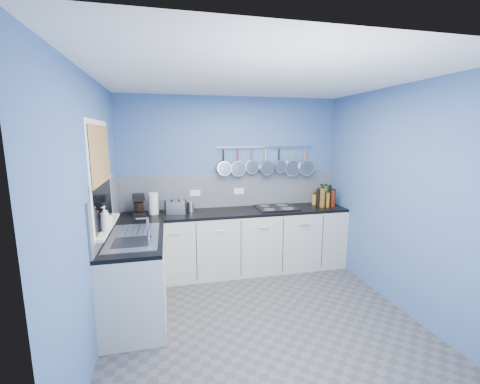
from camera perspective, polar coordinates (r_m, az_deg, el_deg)
name	(u,v)px	position (r m, az deg, el deg)	size (l,w,h in m)	color
floor	(260,316)	(3.73, 3.59, -21.49)	(3.20, 3.00, 0.02)	#47474C
ceiling	(263,76)	(3.22, 4.13, 20.17)	(3.20, 3.00, 0.02)	white
wall_back	(232,183)	(4.69, -1.50, 1.63)	(3.20, 0.02, 2.50)	#40619B
wall_front	(338,260)	(1.92, 17.27, -11.72)	(3.20, 0.02, 2.50)	#40619B
wall_left	(93,213)	(3.19, -25.08, -3.46)	(0.02, 3.00, 2.50)	#40619B
wall_right	(396,198)	(4.02, 26.39, -0.90)	(0.02, 3.00, 2.50)	#40619B
backsplash_back	(232,190)	(4.69, -1.44, 0.39)	(3.20, 0.02, 0.50)	gray
backsplash_left	(108,209)	(3.78, -22.80, -2.82)	(0.02, 1.80, 0.50)	gray
cabinet_run_back	(236,242)	(4.60, -0.67, -9.10)	(3.20, 0.60, 0.86)	beige
worktop_back	(236,212)	(4.47, -0.68, -3.64)	(3.20, 0.60, 0.04)	black
cabinet_run_left	(136,279)	(3.69, -18.24, -14.69)	(0.60, 1.20, 0.86)	beige
worktop_left	(134,239)	(3.53, -18.65, -8.03)	(0.60, 1.20, 0.04)	black
window_frame	(101,176)	(3.42, -23.87, 2.61)	(0.01, 1.00, 1.10)	white
window_glass	(101,176)	(3.42, -23.79, 2.61)	(0.01, 0.90, 1.00)	black
bamboo_blind	(100,154)	(3.40, -23.93, 6.38)	(0.01, 0.90, 0.55)	#B57C4F
window_sill	(107,226)	(3.52, -22.86, -5.71)	(0.10, 0.98, 0.03)	white
sink_unit	(134,237)	(3.52, -18.67, -7.65)	(0.50, 0.95, 0.01)	silver
mixer_tap	(148,229)	(3.30, -16.31, -6.44)	(0.12, 0.08, 0.26)	silver
socket_left	(195,193)	(4.60, -8.13, -0.15)	(0.15, 0.01, 0.09)	white
socket_right	(239,191)	(4.70, -0.21, 0.17)	(0.15, 0.01, 0.09)	white
pot_rail	(266,147)	(4.71, 4.65, 8.11)	(0.02, 0.02, 1.45)	silver
soap_bottle_a	(105,219)	(3.28, -23.30, -4.43)	(0.09, 0.09, 0.24)	white
soap_bottle_b	(107,219)	(3.39, -22.93, -4.52)	(0.08, 0.08, 0.17)	white
paper_towel	(153,204)	(4.40, -15.40, -2.02)	(0.13, 0.13, 0.29)	white
coffee_maker	(139,205)	(4.38, -17.85, -2.25)	(0.16, 0.18, 0.29)	black
toaster	(176,207)	(4.38, -11.60, -2.71)	(0.27, 0.15, 0.17)	silver
canister	(190,207)	(4.45, -8.95, -2.63)	(0.10, 0.10, 0.14)	silver
hob	(276,208)	(4.66, 6.52, -2.82)	(0.57, 0.50, 0.01)	black
pan_0	(223,161)	(4.56, -3.01, 5.55)	(0.21, 0.11, 0.40)	silver
pan_1	(238,162)	(4.60, -0.40, 5.49)	(0.23, 0.08, 0.42)	silver
pan_2	(252,161)	(4.65, 2.15, 5.70)	(0.20, 0.07, 0.39)	silver
pan_3	(266,161)	(4.71, 4.65, 5.62)	(0.22, 0.11, 0.41)	silver
pan_4	(279,160)	(4.78, 7.08, 5.83)	(0.19, 0.12, 0.38)	silver
pan_5	(292,162)	(4.86, 9.43, 5.45)	(0.25, 0.07, 0.44)	silver
pan_6	(305,161)	(4.95, 11.71, 5.51)	(0.25, 0.10, 0.44)	silver
condiment_0	(325,195)	(5.04, 15.20, -0.51)	(0.07, 0.07, 0.29)	#3F721E
condiment_1	(321,195)	(5.02, 14.52, -0.50)	(0.06, 0.06, 0.29)	#265919
condiment_2	(314,199)	(4.98, 13.31, -1.29)	(0.07, 0.07, 0.16)	olive
condiment_3	(330,196)	(4.98, 15.93, -0.63)	(0.05, 0.05, 0.29)	black
condiment_4	(324,199)	(4.91, 14.89, -1.23)	(0.07, 0.07, 0.21)	brown
condiment_5	(318,198)	(4.90, 14.01, -1.01)	(0.07, 0.07, 0.25)	black
condiment_6	(333,198)	(4.89, 16.50, -1.13)	(0.07, 0.07, 0.25)	#4C190C
condiment_7	(328,200)	(4.83, 15.63, -1.40)	(0.05, 0.05, 0.22)	#8C5914
condiment_8	(322,198)	(4.80, 14.69, -1.02)	(0.07, 0.07, 0.29)	brown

